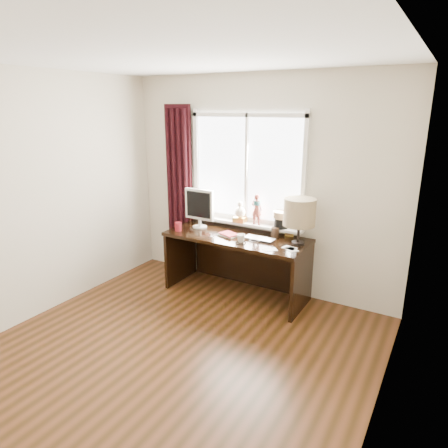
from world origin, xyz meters
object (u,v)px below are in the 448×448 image
Objects in this scene: desk at (240,253)px; monitor at (199,206)px; laptop at (260,239)px; red_cup at (178,227)px; mug at (241,238)px; table_lamp at (300,213)px.

monitor is (-0.57, -0.03, 0.52)m from desk.
laptop is 3.25× the size of red_cup.
laptop is at bearing 47.80° from mug.
laptop reaches higher than desk.
red_cup is 1.50m from table_lamp.
red_cup is 0.06× the size of desk.
monitor is 0.94× the size of table_lamp.
laptop is at bearing -169.49° from table_lamp.
monitor is at bearing -179.38° from table_lamp.
red_cup is 0.22× the size of monitor.
laptop is 0.56m from table_lamp.
desk is (-0.30, 0.10, -0.26)m from laptop.
monitor is (0.15, 0.25, 0.22)m from red_cup.
table_lamp is (0.43, 0.08, 0.35)m from laptop.
laptop is 3.70× the size of mug.
laptop is 0.23m from mug.
red_cup is (-1.02, -0.19, 0.04)m from laptop.
monitor reaches higher than desk.
red_cup is at bearing -167.57° from laptop.
table_lamp is (0.58, 0.25, 0.32)m from mug.
mug is 0.19× the size of monitor.
table_lamp reaches higher than monitor.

